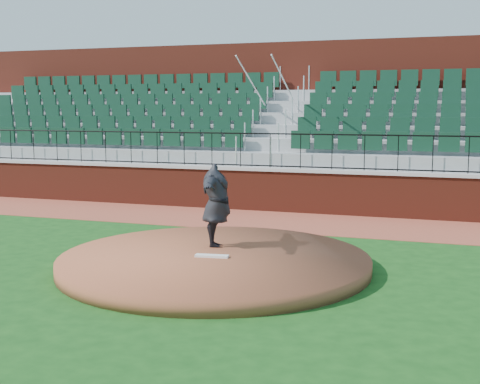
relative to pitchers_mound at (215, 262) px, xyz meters
name	(u,v)px	position (x,y,z in m)	size (l,w,h in m)	color
ground	(215,269)	(0.04, -0.10, -0.12)	(90.00, 90.00, 0.00)	#134313
warning_track	(286,221)	(0.04, 5.30, -0.12)	(34.00, 3.20, 0.01)	brown
field_wall	(300,192)	(0.04, 6.90, 0.47)	(34.00, 0.35, 1.20)	maroon
wall_cap	(300,170)	(0.04, 6.90, 1.12)	(34.00, 0.45, 0.10)	#B7B7B7
wall_railing	(301,151)	(0.04, 6.90, 1.67)	(34.00, 0.05, 1.00)	black
seating_stands	(320,131)	(0.04, 9.62, 2.18)	(34.00, 5.10, 4.60)	gray
concourse_wall	(335,116)	(0.04, 12.42, 2.62)	(34.00, 0.50, 5.50)	maroon
pitchers_mound	(215,262)	(0.00, 0.00, 0.00)	(5.94, 5.94, 0.25)	brown
pitching_rubber	(212,256)	(0.00, -0.15, 0.15)	(0.64, 0.16, 0.04)	white
pitcher	(216,205)	(-0.24, 0.74, 0.97)	(2.09, 0.57, 1.70)	black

